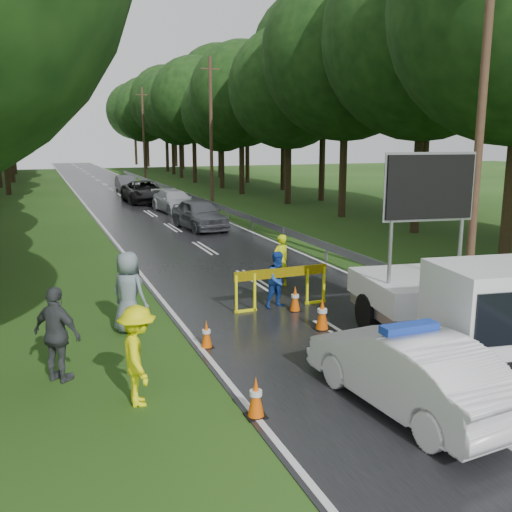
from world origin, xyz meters
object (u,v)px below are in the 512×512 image
civilian (279,280)px  queue_car_fourth (126,183)px  queue_car_third (145,192)px  work_truck (456,306)px  barrier (281,278)px  officer (281,261)px  police_sedan (407,370)px  queue_car_second (175,201)px  queue_car_first (199,214)px

civilian → queue_car_fourth: bearing=77.0°
civilian → queue_car_third: bearing=76.5°
work_truck → civilian: 5.17m
barrier → queue_car_third: queue_car_third is taller
work_truck → officer: 6.84m
queue_car_third → police_sedan: bearing=-94.6°
civilian → queue_car_second: bearing=73.6°
barrier → queue_car_second: bearing=83.1°
queue_car_second → civilian: bearing=-102.0°
police_sedan → barrier: (0.37, 6.22, 0.17)m
officer → queue_car_third: 25.19m
queue_car_first → queue_car_second: 7.09m
work_truck → civilian: work_truck is taller
barrier → civilian: civilian is taller
civilian → queue_car_first: 14.21m
officer → queue_car_third: size_ratio=0.30×
civilian → queue_car_first: civilian is taller
work_truck → queue_car_first: size_ratio=1.24×
police_sedan → queue_car_fourth: size_ratio=1.05×
queue_car_third → queue_car_fourth: bearing=87.4°
queue_car_first → queue_car_third: (-0.42, 13.08, 0.01)m
queue_car_first → queue_car_third: queue_car_third is taller
queue_car_second → queue_car_fourth: (-0.66, 15.78, -0.00)m
civilian → queue_car_second: civilian is taller
work_truck → queue_car_second: 25.94m
work_truck → queue_car_first: bearing=99.2°
police_sedan → work_truck: 2.84m
civilian → police_sedan: bearing=-103.8°
queue_car_second → queue_car_fourth: size_ratio=1.14×
civilian → queue_car_second: (2.07, 21.19, -0.10)m
police_sedan → queue_car_third: size_ratio=0.77×
queue_car_second → work_truck: bearing=-96.6°
queue_car_first → queue_car_third: 13.08m
work_truck → queue_car_third: bearing=99.6°
officer → queue_car_fourth: (0.47, 34.97, -0.16)m
police_sedan → queue_car_fourth: (1.74, 43.29, -0.01)m
queue_car_fourth → barrier: bearing=-91.9°
queue_car_first → police_sedan: bearing=-101.4°
civilian → officer: bearing=54.1°
queue_car_first → queue_car_second: (0.38, 7.08, -0.09)m
work_truck → queue_car_third: (-0.72, 31.94, -0.37)m
officer → queue_car_second: size_ratio=0.36×
queue_car_first → queue_car_fourth: (-0.29, 22.86, -0.09)m
police_sedan → officer: (1.27, 8.32, 0.14)m
officer → work_truck: bearing=80.5°
officer → police_sedan: bearing=63.0°
work_truck → queue_car_second: (0.08, 25.94, -0.47)m
work_truck → officer: bearing=107.2°
barrier → police_sedan: bearing=-94.9°
civilian → queue_car_fourth: civilian is taller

